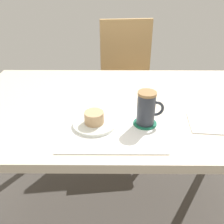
# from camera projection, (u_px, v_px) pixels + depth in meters

# --- Properties ---
(ground_plane) EXTENTS (4.40, 4.40, 0.02)m
(ground_plane) POSITION_uv_depth(u_px,v_px,m) (118.00, 210.00, 1.50)
(ground_plane) COLOR #47423D
(dining_table) EXTENTS (1.38, 0.84, 0.72)m
(dining_table) POSITION_uv_depth(u_px,v_px,m) (119.00, 116.00, 1.17)
(dining_table) COLOR beige
(dining_table) RESTS_ON ground_plane
(wooden_chair) EXTENTS (0.46, 0.46, 0.94)m
(wooden_chair) POSITION_uv_depth(u_px,v_px,m) (127.00, 81.00, 1.90)
(wooden_chair) COLOR tan
(wooden_chair) RESTS_ON ground_plane
(placemat) EXTENTS (0.38, 0.31, 0.00)m
(placemat) POSITION_uv_depth(u_px,v_px,m) (112.00, 128.00, 0.95)
(placemat) COLOR white
(placemat) RESTS_ON dining_table
(pastry_plate) EXTENTS (0.17, 0.17, 0.01)m
(pastry_plate) POSITION_uv_depth(u_px,v_px,m) (94.00, 124.00, 0.96)
(pastry_plate) COLOR silver
(pastry_plate) RESTS_ON placemat
(pastry) EXTENTS (0.07, 0.07, 0.05)m
(pastry) POSITION_uv_depth(u_px,v_px,m) (94.00, 117.00, 0.95)
(pastry) COLOR tan
(pastry) RESTS_ON pastry_plate
(coffee_coaster) EXTENTS (0.09, 0.09, 0.00)m
(coffee_coaster) POSITION_uv_depth(u_px,v_px,m) (145.00, 123.00, 0.97)
(coffee_coaster) COLOR #196B4C
(coffee_coaster) RESTS_ON placemat
(coffee_mug) EXTENTS (0.10, 0.07, 0.13)m
(coffee_mug) POSITION_uv_depth(u_px,v_px,m) (147.00, 108.00, 0.94)
(coffee_mug) COLOR #2D333D
(coffee_mug) RESTS_ON coffee_coaster
(paper_napkin) EXTENTS (0.17, 0.17, 0.00)m
(paper_napkin) POSITION_uv_depth(u_px,v_px,m) (209.00, 123.00, 0.98)
(paper_napkin) COLOR white
(paper_napkin) RESTS_ON dining_table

